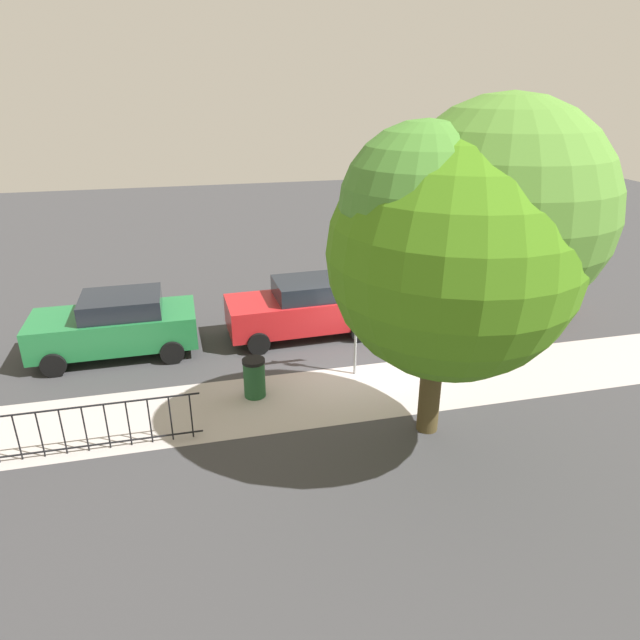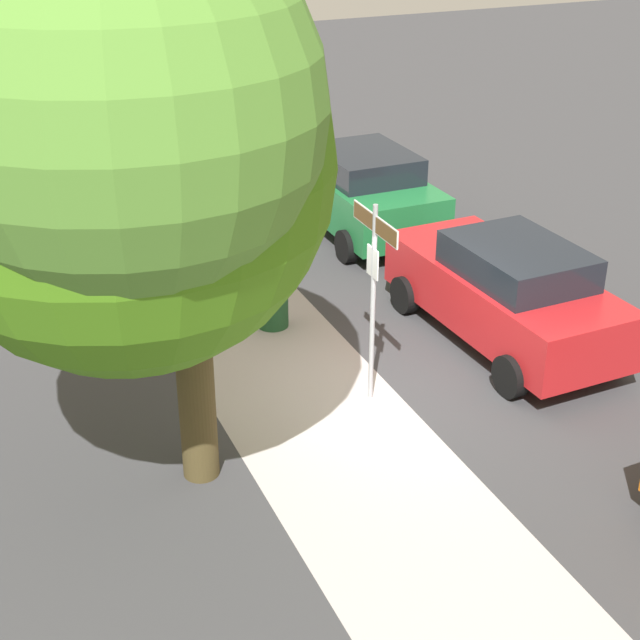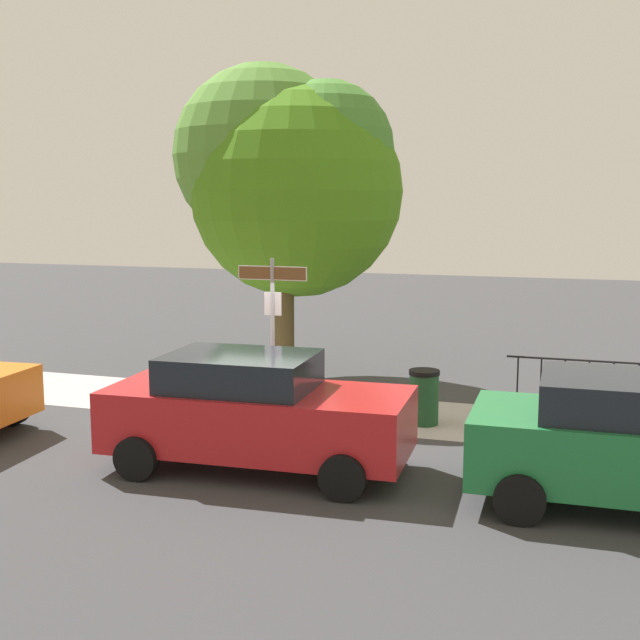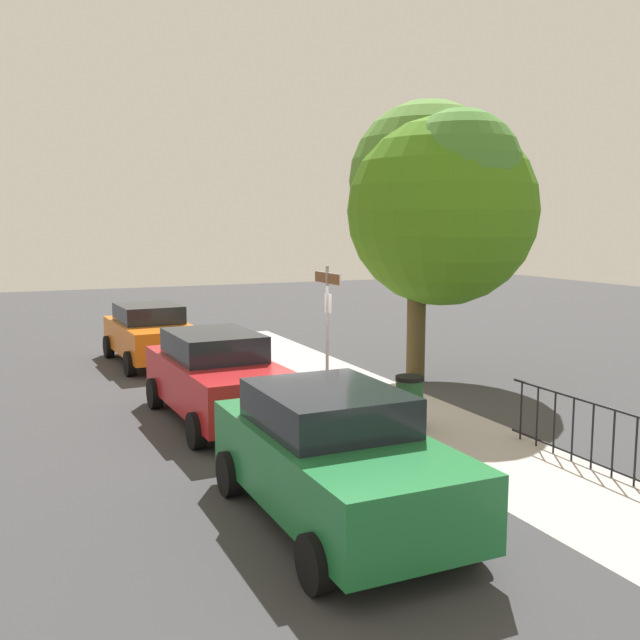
% 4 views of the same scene
% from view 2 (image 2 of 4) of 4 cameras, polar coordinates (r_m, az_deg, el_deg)
% --- Properties ---
extents(ground_plane, '(60.00, 60.00, 0.00)m').
position_cam_2_polar(ground_plane, '(13.83, 4.64, -4.41)').
color(ground_plane, '#38383A').
extents(sidewalk_strip, '(24.00, 2.60, 0.00)m').
position_cam_2_polar(sidewalk_strip, '(14.96, -3.31, -1.76)').
color(sidewalk_strip, '#AFA7A3').
rests_on(sidewalk_strip, ground_plane).
extents(street_sign, '(1.30, 0.07, 2.93)m').
position_cam_2_polar(street_sign, '(12.76, 3.26, 3.22)').
color(street_sign, '#9EA0A5').
rests_on(street_sign, ground_plane).
extents(shade_tree, '(5.07, 4.61, 6.90)m').
position_cam_2_polar(shade_tree, '(10.05, -11.61, 10.70)').
color(shade_tree, '#473C20').
rests_on(shade_tree, ground_plane).
extents(car_red, '(4.52, 2.16, 1.72)m').
position_cam_2_polar(car_red, '(15.10, 11.14, 1.77)').
color(car_red, '#B21B1F').
rests_on(car_red, ground_plane).
extents(car_green, '(4.40, 2.18, 1.73)m').
position_cam_2_polar(car_green, '(19.36, 2.39, 7.92)').
color(car_green, '#1E6E37').
rests_on(car_green, ground_plane).
extents(iron_fence, '(4.65, 0.04, 1.07)m').
position_cam_2_polar(iron_fence, '(18.31, -11.03, 5.23)').
color(iron_fence, black).
rests_on(iron_fence, ground_plane).
extents(utility_shed, '(2.77, 2.99, 2.50)m').
position_cam_2_polar(utility_shed, '(21.96, -17.68, 10.08)').
color(utility_shed, slate).
rests_on(utility_shed, ground_plane).
extents(trash_bin, '(0.55, 0.55, 0.98)m').
position_cam_2_polar(trash_bin, '(15.47, -2.89, 1.30)').
color(trash_bin, '#1E4C28').
rests_on(trash_bin, ground_plane).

